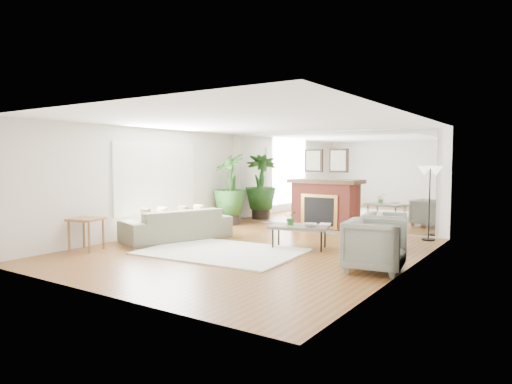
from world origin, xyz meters
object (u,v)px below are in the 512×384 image
Objects in this scene: side_table at (86,223)px; floor_lamp at (430,177)px; fireplace at (322,204)px; armchair_front at (375,245)px; sofa at (177,224)px; armchair_back at (385,231)px; coffee_table at (299,227)px; potted_ficus at (229,187)px.

side_table is 7.24m from floor_lamp.
fireplace is 2.74m from floor_lamp.
sofa is at bearing 77.02° from armchair_front.
side_table is at bearing 114.03° from armchair_back.
sofa is 4.43m from armchair_back.
armchair_back is 5.88m from side_table.
armchair_front is (1.90, -1.00, -0.01)m from coffee_table.
floor_lamp is (0.04, 3.37, 0.98)m from armchair_front.
floor_lamp is at bearing 4.86° from potted_ficus.
potted_ficus is (-5.11, 2.93, 0.62)m from armchair_front.
sofa is 2.96× the size of armchair_back.
side_table reaches higher than coffee_table.
floor_lamp is at bearing -9.44° from armchair_front.
armchair_back is 0.88× the size of armchair_front.
side_table is (-0.65, -1.84, 0.19)m from sofa.
armchair_front is 0.47× the size of potted_ficus.
fireplace reaches higher than armchair_front.
sofa is 1.23× the size of potted_ficus.
fireplace is at bearing 167.26° from sofa.
fireplace is at bearing 27.62° from armchair_front.
floor_lamp reaches higher than armchair_front.
floor_lamp reaches higher than side_table.
fireplace is 2.72m from armchair_back.
sofa is at bearing -146.84° from floor_lamp.
fireplace reaches higher than armchair_back.
armchair_back is (2.15, -1.64, -0.30)m from fireplace.
sofa is 5.64m from floor_lamp.
floor_lamp reaches higher than coffee_table.
side_table is at bearing 97.17° from armchair_front.
armchair_front is 0.55× the size of floor_lamp.
armchair_back is at bearing 129.78° from sofa.
potted_ficus is at bearing 148.94° from coffee_table.
armchair_front reaches higher than coffee_table.
armchair_back is at bearing 4.51° from armchair_front.
fireplace reaches higher than sofa.
sofa is 2.60× the size of armchair_front.
fireplace is 3.78m from sofa.
armchair_back is (1.45, 0.89, -0.06)m from coffee_table.
floor_lamp reaches higher than armchair_back.
floor_lamp is at bearing -3.45° from fireplace.
sofa is 2.73m from potted_ficus.
armchair_front is at bearing -29.85° from potted_ficus.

